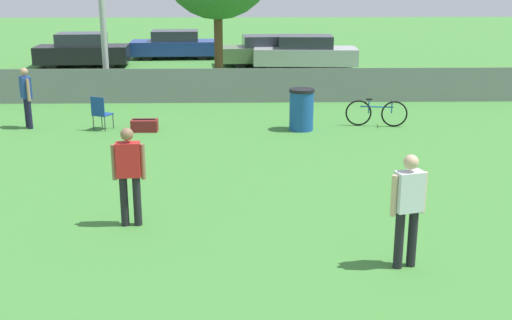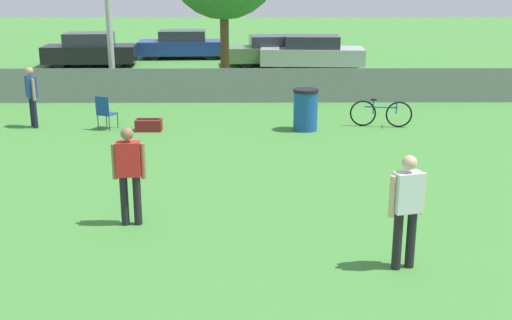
# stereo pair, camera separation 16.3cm
# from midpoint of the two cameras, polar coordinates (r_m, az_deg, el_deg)

# --- Properties ---
(fence_backline) EXTENTS (26.98, 0.07, 1.21)m
(fence_backline) POSITION_cam_midpoint_polar(r_m,az_deg,el_deg) (20.54, -0.31, 6.64)
(fence_backline) COLOR gray
(fence_backline) RESTS_ON ground_plane
(player_defender_red) EXTENTS (0.54, 0.24, 1.64)m
(player_defender_red) POSITION_cam_midpoint_polar(r_m,az_deg,el_deg) (10.49, -11.67, -0.91)
(player_defender_red) COLOR black
(player_defender_red) RESTS_ON ground_plane
(player_receiver_white) EXTENTS (0.52, 0.32, 1.64)m
(player_receiver_white) POSITION_cam_midpoint_polar(r_m,az_deg,el_deg) (9.03, 12.87, -3.81)
(player_receiver_white) COLOR black
(player_receiver_white) RESTS_ON ground_plane
(spectator_in_blue) EXTENTS (0.38, 0.44, 1.62)m
(spectator_in_blue) POSITION_cam_midpoint_polar(r_m,az_deg,el_deg) (18.08, -19.99, 5.53)
(spectator_in_blue) COLOR #191933
(spectator_in_blue) RESTS_ON ground_plane
(folding_chair_sideline) EXTENTS (0.55, 0.55, 0.90)m
(folding_chair_sideline) POSITION_cam_midpoint_polar(r_m,az_deg,el_deg) (17.37, -13.91, 4.21)
(folding_chair_sideline) COLOR #333338
(folding_chair_sideline) RESTS_ON ground_plane
(bicycle_sideline) EXTENTS (1.64, 0.44, 0.75)m
(bicycle_sideline) POSITION_cam_midpoint_polar(r_m,az_deg,el_deg) (17.61, 10.39, 4.13)
(bicycle_sideline) COLOR black
(bicycle_sideline) RESTS_ON ground_plane
(trash_bin) EXTENTS (0.66, 0.66, 1.10)m
(trash_bin) POSITION_cam_midpoint_polar(r_m,az_deg,el_deg) (16.90, 3.79, 4.51)
(trash_bin) COLOR #194C99
(trash_bin) RESTS_ON ground_plane
(gear_bag_sideline) EXTENTS (0.68, 0.37, 0.33)m
(gear_bag_sideline) POSITION_cam_midpoint_polar(r_m,az_deg,el_deg) (17.07, -10.15, 3.04)
(gear_bag_sideline) COLOR maroon
(gear_bag_sideline) RESTS_ON ground_plane
(parked_car_dark) EXTENTS (4.10, 2.01, 1.47)m
(parked_car_dark) POSITION_cam_midpoint_polar(r_m,az_deg,el_deg) (29.81, -15.34, 9.36)
(parked_car_dark) COLOR black
(parked_car_dark) RESTS_ON ground_plane
(parked_car_blue) EXTENTS (4.33, 2.01, 1.35)m
(parked_car_blue) POSITION_cam_midpoint_polar(r_m,az_deg,el_deg) (31.87, -7.32, 10.12)
(parked_car_blue) COLOR black
(parked_car_blue) RESTS_ON ground_plane
(parked_car_olive) EXTENTS (4.21, 2.07, 1.33)m
(parked_car_olive) POSITION_cam_midpoint_polar(r_m,az_deg,el_deg) (29.10, 0.81, 9.68)
(parked_car_olive) COLOR black
(parked_car_olive) RESTS_ON ground_plane
(parked_car_silver) EXTENTS (4.50, 2.07, 1.43)m
(parked_car_silver) POSITION_cam_midpoint_polar(r_m,az_deg,el_deg) (28.10, 4.23, 9.50)
(parked_car_silver) COLOR black
(parked_car_silver) RESTS_ON ground_plane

